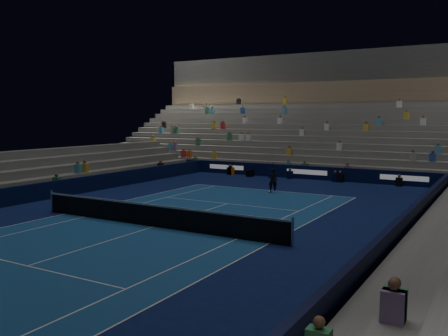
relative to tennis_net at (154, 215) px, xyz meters
name	(u,v)px	position (x,y,z in m)	size (l,w,h in m)	color
ground	(154,227)	(0.00, 0.00, -0.50)	(90.00, 90.00, 0.00)	#0C184B
court_surface	(154,227)	(0.00, 0.00, -0.50)	(10.97, 23.77, 0.01)	navy
sponsor_barrier_far	(307,173)	(0.00, 18.50, 0.00)	(44.00, 0.25, 1.00)	black
sponsor_barrier_east	(386,246)	(9.70, 0.00, 0.00)	(0.25, 37.00, 1.00)	black
sponsor_barrier_west	(9,197)	(-9.70, 0.00, 0.00)	(0.25, 37.00, 1.00)	black
grandstand_main	(345,131)	(0.00, 27.90, 2.87)	(44.00, 15.20, 11.20)	slate
tennis_net	(154,215)	(0.00, 0.00, 0.00)	(12.90, 0.10, 1.10)	#B2B2B7
tennis_player	(273,181)	(0.53, 11.08, 0.27)	(0.56, 0.37, 1.55)	black
broadcast_camera	(250,173)	(-4.45, 17.64, -0.21)	(0.57, 0.94, 0.57)	black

